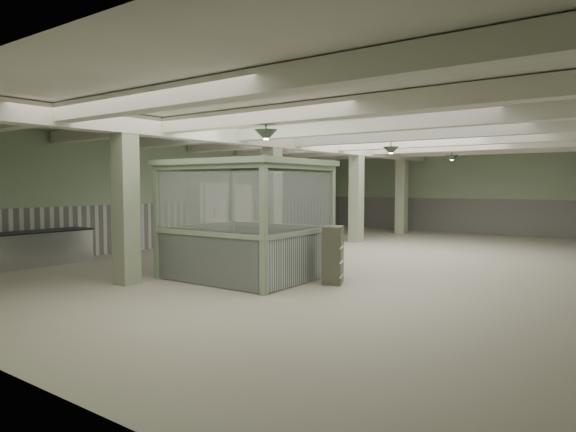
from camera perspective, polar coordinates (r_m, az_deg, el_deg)
The scene contains 24 objects.
floor at distance 14.47m, azimuth 8.57°, elevation -4.94°, with size 20.00×20.00×0.00m, color beige.
ceiling at distance 14.39m, azimuth 8.71°, elevation 9.38°, with size 14.00×20.00×0.02m, color white.
wall_back at distance 23.63m, azimuth 20.05°, elevation 2.53°, with size 14.00×0.02×3.60m, color #A0B691.
wall_left at distance 18.64m, azimuth -10.77°, elevation 2.48°, with size 0.02×20.00×3.60m, color #A0B691.
wainscot_left at distance 18.67m, azimuth -10.68°, elevation -0.75°, with size 0.05×19.90×1.50m, color silver.
wainscot_back at distance 23.64m, azimuth 19.98°, elevation -0.01°, with size 13.90×0.05×1.50m, color silver.
girder at distance 15.69m, azimuth 0.51°, elevation 8.13°, with size 0.45×19.90×0.40m, color silver.
beam_a at distance 8.54m, azimuth -16.04°, elevation 12.14°, with size 13.90×0.35×0.32m, color silver.
beam_b at distance 10.25m, azimuth -4.68°, elevation 10.80°, with size 13.90×0.35×0.32m, color silver.
beam_c at distance 12.23m, azimuth 3.16°, elevation 9.62°, with size 13.90×0.35×0.32m, color silver.
beam_d at distance 14.38m, azimuth 8.70°, elevation 8.67°, with size 13.90×0.35×0.32m, color silver.
beam_e at distance 16.62m, azimuth 12.76°, elevation 7.92°, with size 13.90×0.35×0.32m, color silver.
beam_f at distance 18.93m, azimuth 15.83°, elevation 7.33°, with size 13.90×0.35×0.32m, color silver.
beam_g at distance 21.28m, azimuth 18.22°, elevation 6.85°, with size 13.90×0.35×0.32m, color silver.
column_a at distance 11.35m, azimuth -17.58°, elevation 1.74°, with size 0.42×0.42×3.60m, color #A1B18E.
column_b at distance 14.85m, azimuth -1.76°, elevation 2.29°, with size 0.42×0.42×3.60m, color #A1B18E.
column_c at distance 19.03m, azimuth 7.61°, elevation 2.53°, with size 0.42×0.42×3.60m, color #A1B18E.
column_d at distance 22.61m, azimuth 12.51°, elevation 2.63°, with size 0.42×0.42×3.60m, color #A1B18E.
pendant_front at distance 9.89m, azimuth -2.46°, elevation 8.92°, with size 0.44×0.44×0.22m, color #304033.
pendant_mid at distance 14.57m, azimuth 11.36°, elevation 7.11°, with size 0.44×0.44×0.22m, color #304033.
pendant_back at distance 19.21m, azimuth 17.74°, elevation 6.13°, with size 0.44×0.44×0.22m, color #304033.
walkin_cooler at distance 19.10m, azimuth -7.77°, elevation 0.32°, with size 0.90×2.32×2.13m.
guard_booth at distance 11.66m, azimuth -4.77°, elevation 1.89°, with size 3.35×2.85×2.66m.
filing_cabinet at distance 11.02m, azimuth 5.02°, elevation -4.33°, with size 0.40×0.57×1.23m, color #5C5C4C.
Camera 1 is at (6.68, -12.66, 2.12)m, focal length 32.00 mm.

